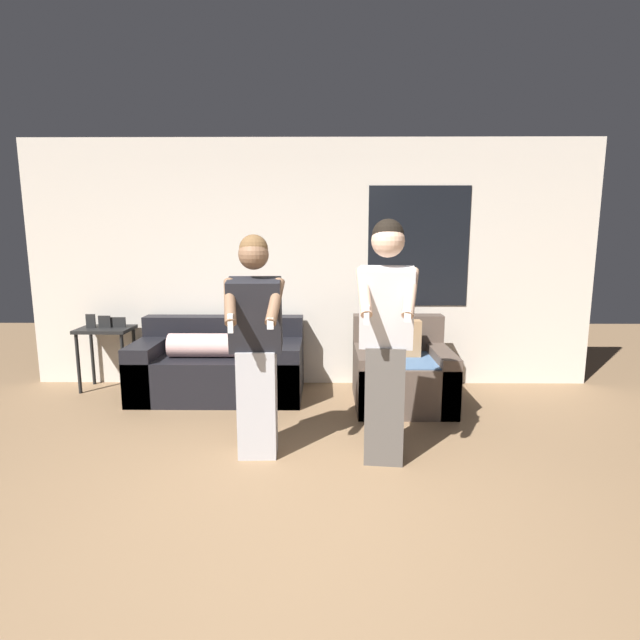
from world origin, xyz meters
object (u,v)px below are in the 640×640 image
couch (220,367)px  person_left (256,346)px  side_table (106,337)px  person_right (386,339)px  armchair (402,374)px

couch → person_left: person_left is taller
couch → side_table: (-1.28, 0.21, 0.27)m
person_right → person_left: bearing=174.9°
couch → person_left: bearing=-67.8°
couch → person_left: (0.59, -1.45, 0.56)m
side_table → person_left: bearing=-41.7°
side_table → person_left: person_left is taller
armchair → person_right: bearing=-104.3°
couch → person_right: bearing=-44.8°
armchair → person_left: 1.85m
armchair → couch: bearing=172.7°
person_left → person_right: (0.96, -0.09, 0.07)m
couch → side_table: side_table is taller
person_left → side_table: bearing=138.3°
couch → armchair: bearing=-7.3°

